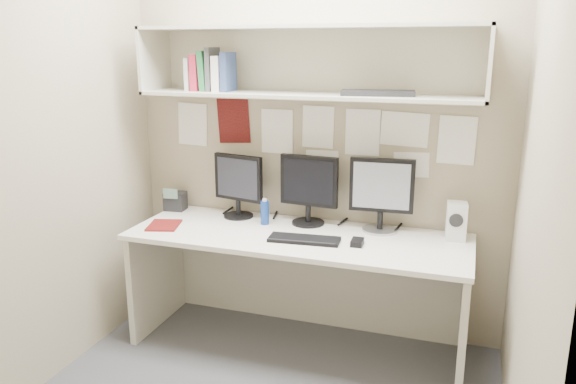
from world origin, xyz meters
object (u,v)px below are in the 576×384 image
(monitor_left, at_px, (238,183))
(monitor_right, at_px, (381,192))
(monitor_center, at_px, (309,187))
(keyboard, at_px, (304,239))
(desk, at_px, (297,291))
(desk_phone, at_px, (175,201))
(maroon_notebook, at_px, (164,225))
(speaker, at_px, (456,221))

(monitor_left, bearing_deg, monitor_right, 11.70)
(monitor_left, xyz_separation_m, monitor_center, (0.47, -0.00, 0.01))
(monitor_left, relative_size, monitor_right, 0.92)
(keyboard, bearing_deg, monitor_left, 143.80)
(monitor_center, bearing_deg, keyboard, -72.35)
(desk, xyz_separation_m, desk_phone, (-0.94, 0.22, 0.43))
(desk, distance_m, monitor_left, 0.79)
(monitor_center, xyz_separation_m, desk_phone, (-0.94, 0.00, -0.17))
(desk, distance_m, maroon_notebook, 0.91)
(monitor_center, xyz_separation_m, maroon_notebook, (-0.83, -0.34, -0.23))
(monitor_left, distance_m, monitor_center, 0.47)
(desk, relative_size, monitor_left, 4.92)
(monitor_center, xyz_separation_m, speaker, (0.88, -0.02, -0.13))
(monitor_right, xyz_separation_m, maroon_notebook, (-1.28, -0.34, -0.24))
(keyboard, bearing_deg, maroon_notebook, 175.57)
(desk, distance_m, desk_phone, 1.06)
(monitor_left, distance_m, maroon_notebook, 0.54)
(speaker, bearing_deg, monitor_right, 171.21)
(monitor_left, bearing_deg, speaker, 10.67)
(desk, distance_m, monitor_center, 0.64)
(keyboard, height_order, maroon_notebook, keyboard)
(monitor_right, height_order, keyboard, monitor_right)
(monitor_center, distance_m, monitor_right, 0.45)
(monitor_left, distance_m, desk_phone, 0.50)
(desk, relative_size, keyboard, 4.94)
(monitor_center, xyz_separation_m, monitor_right, (0.45, -0.00, 0.01))
(maroon_notebook, bearing_deg, desk, -7.71)
(desk, bearing_deg, monitor_right, 26.05)
(keyboard, xyz_separation_m, speaker, (0.81, 0.30, 0.10))
(keyboard, distance_m, desk_phone, 1.07)
(keyboard, bearing_deg, desk_phone, 156.73)
(maroon_notebook, relative_size, desk_phone, 1.37)
(keyboard, xyz_separation_m, maroon_notebook, (-0.90, -0.01, -0.00))
(monitor_left, height_order, monitor_center, monitor_center)
(monitor_center, relative_size, monitor_right, 0.98)
(monitor_left, distance_m, speaker, 1.36)
(desk_phone, bearing_deg, monitor_left, -7.02)
(monitor_right, xyz_separation_m, desk_phone, (-1.39, 0.00, -0.18))
(monitor_left, height_order, maroon_notebook, monitor_left)
(monitor_right, bearing_deg, speaker, -7.06)
(monitor_center, relative_size, desk_phone, 2.67)
(monitor_left, distance_m, keyboard, 0.67)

